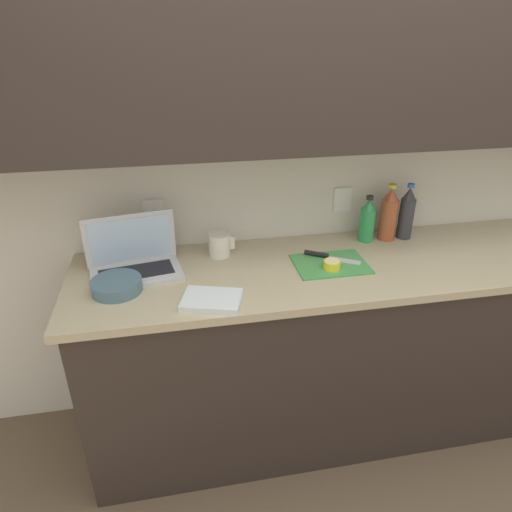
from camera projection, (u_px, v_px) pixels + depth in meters
ground_plane at (321, 419)px, 2.44m from camera, size 12.00×12.00×0.00m
wall_back at (326, 110)px, 1.95m from camera, size 5.20×0.38×2.60m
counter_unit at (331, 346)px, 2.23m from camera, size 2.30×0.64×0.94m
laptop at (134, 259)px, 1.93m from camera, size 0.41×0.28×0.24m
cutting_board at (330, 264)px, 2.01m from camera, size 0.32×0.24×0.01m
knife at (323, 255)px, 2.05m from camera, size 0.23×0.16×0.02m
lemon_half_cut at (332, 265)px, 1.95m from camera, size 0.07×0.07×0.04m
bottle_green_soda at (407, 213)px, 2.21m from camera, size 0.07×0.07×0.28m
bottle_oil_tall at (389, 214)px, 2.20m from camera, size 0.08×0.08×0.28m
bottle_water_clear at (367, 221)px, 2.19m from camera, size 0.07×0.07×0.23m
measuring_cup at (220, 245)px, 2.07m from camera, size 0.12×0.10×0.11m
bowl_white at (117, 285)px, 1.80m from camera, size 0.20×0.20×0.05m
dish_towel at (212, 300)px, 1.73m from camera, size 0.26×0.22×0.02m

